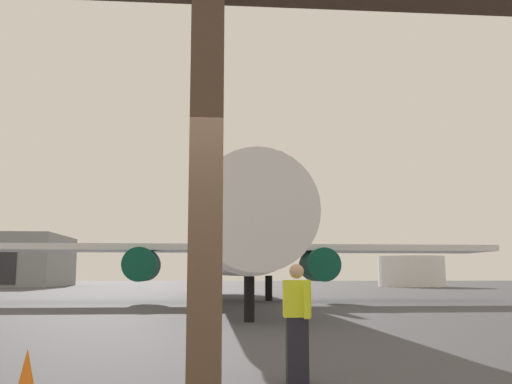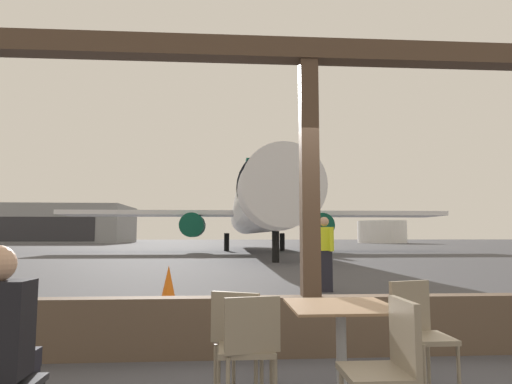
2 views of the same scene
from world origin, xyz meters
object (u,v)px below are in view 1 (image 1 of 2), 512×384
Objects in this scene: airplane at (231,243)px; ground_crew_worker at (297,320)px; fuel_storage_tank at (411,271)px; traffic_cone at (26,384)px.

airplane is 25.77m from ground_crew_worker.
traffic_cone is at bearing -112.88° from fuel_storage_tank.
airplane is at bearing 82.75° from traffic_cone.
fuel_storage_tank is at bearing 58.52° from airplane.
airplane is 27.79m from traffic_cone.
fuel_storage_tank is (29.47, 69.84, 1.66)m from traffic_cone.
ground_crew_worker is 72.92m from fuel_storage_tank.
fuel_storage_tank is (26.09, 68.09, 1.11)m from ground_crew_worker.
airplane is 20.99× the size of ground_crew_worker.
traffic_cone is at bearing -97.25° from airplane.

